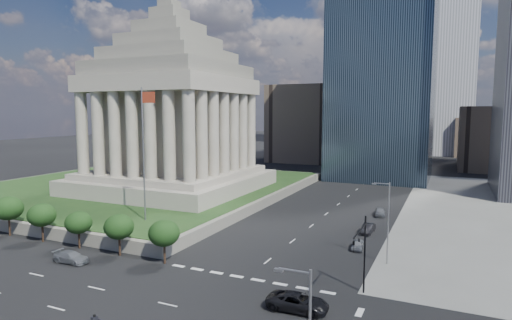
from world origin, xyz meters
The scene contains 16 objects.
ground centered at (0.00, 100.00, 0.00)m, with size 500.00×500.00×0.00m, color black.
plaza_terrace centered at (-45.00, 50.00, 0.90)m, with size 66.00×70.00×1.80m, color #656256.
plaza_lawn centered at (-45.00, 50.00, 1.85)m, with size 64.00×68.00×0.10m, color #1E3C18.
war_memorial centered at (-34.00, 48.00, 21.40)m, with size 34.00×34.00×39.00m, color gray, non-canonical shape.
flagpole centered at (-21.83, 24.00, 13.11)m, with size 2.52×0.24×20.00m.
tree_row centered at (-35.50, 14.00, 3.00)m, with size 53.00×4.00×6.00m, color black, non-canonical shape.
midrise_glass centered at (2.00, 95.00, 30.00)m, with size 26.00×26.00×60.00m, color black.
building_filler_ne centered at (32.00, 130.00, 10.00)m, with size 20.00×30.00×20.00m, color brown.
building_filler_nw centered at (-30.00, 130.00, 14.00)m, with size 24.00×30.00×28.00m, color brown.
traffic_signal_ne centered at (12.50, 13.70, 5.25)m, with size 0.30×5.74×8.00m.
street_lamp_north centered at (13.33, 25.00, 5.66)m, with size 2.13×0.22×10.00m.
pickup_truck centered at (7.69, 9.02, 0.80)m, with size 2.66×5.77×1.60m, color black.
suv_grey centered at (-21.58, 9.51, 0.69)m, with size 1.93×4.74×1.38m, color slate.
parked_sedan_near centered at (9.10, 29.33, 0.63)m, with size 3.67×1.48×1.25m, color gray.
parked_sedan_mid centered at (9.00, 37.60, 0.70)m, with size 1.48×4.26×1.40m, color black.
parked_sedan_far centered at (9.00, 49.56, 0.72)m, with size 4.22×1.70×1.44m, color slate.
Camera 1 is at (19.91, -26.87, 18.23)m, focal length 30.00 mm.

